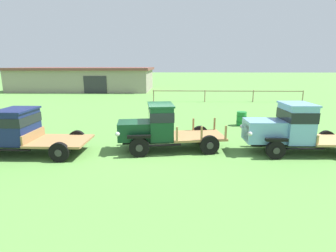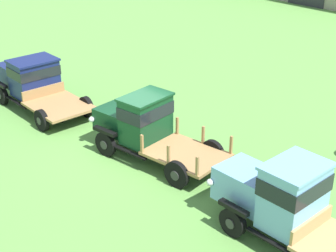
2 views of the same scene
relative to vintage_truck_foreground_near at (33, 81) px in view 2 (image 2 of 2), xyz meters
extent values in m
plane|color=#5B9342|center=(6.29, 0.34, -1.09)|extent=(240.00, 240.00, 0.00)
cylinder|color=black|center=(-1.00, -0.99, -0.67)|extent=(0.85, 0.20, 0.84)
cylinder|color=black|center=(-0.99, 1.00, -0.67)|extent=(0.85, 0.20, 0.84)
cylinder|color=#2D2D2D|center=(-0.99, 1.12, -0.67)|extent=(0.30, 0.03, 0.30)
cylinder|color=black|center=(2.44, -1.01, -0.67)|extent=(0.85, 0.20, 0.84)
cylinder|color=#2D2D2D|center=(2.44, -1.13, -0.67)|extent=(0.30, 0.03, 0.30)
cylinder|color=black|center=(2.46, 0.98, -0.67)|extent=(0.85, 0.20, 0.84)
cylinder|color=#2D2D2D|center=(2.46, 1.10, -0.67)|extent=(0.30, 0.03, 0.30)
cube|color=black|center=(0.63, 0.00, -0.59)|extent=(4.97, 1.13, 0.12)
cube|color=#141E51|center=(-1.24, 0.01, -0.07)|extent=(1.65, 1.41, 0.92)
cube|color=silver|center=(-2.03, 0.01, -0.12)|extent=(0.07, 1.10, 0.69)
sphere|color=silver|center=(-2.04, 0.76, -0.05)|extent=(0.20, 0.20, 0.20)
cube|color=black|center=(-1.00, -0.99, -0.20)|extent=(0.97, 0.21, 0.12)
cube|color=black|center=(-0.99, 1.00, -0.20)|extent=(0.97, 0.21, 0.12)
cube|color=#141E51|center=(0.20, 0.00, 0.18)|extent=(1.25, 1.76, 1.43)
cube|color=black|center=(0.20, 0.00, 0.50)|extent=(1.30, 1.80, 0.40)
cube|color=#141E51|center=(0.20, 0.00, 0.93)|extent=(1.38, 1.84, 0.08)
cube|color=black|center=(0.32, -0.98, -0.61)|extent=(1.74, 0.15, 0.05)
cube|color=black|center=(0.33, 0.98, -0.61)|extent=(1.74, 0.15, 0.05)
cube|color=#9E7547|center=(2.07, -0.01, -0.48)|extent=(2.52, 2.05, 0.10)
cube|color=#9E7547|center=(0.86, -0.01, -0.25)|extent=(0.09, 1.90, 0.44)
cylinder|color=black|center=(5.70, -0.35, -0.65)|extent=(0.90, 0.30, 0.89)
cylinder|color=#2D2D2D|center=(5.72, -0.45, -0.65)|extent=(0.31, 0.07, 0.31)
cylinder|color=black|center=(5.43, 1.51, -0.65)|extent=(0.90, 0.30, 0.89)
cylinder|color=#2D2D2D|center=(5.42, 1.61, -0.65)|extent=(0.31, 0.07, 0.31)
cylinder|color=black|center=(8.83, 0.11, -0.65)|extent=(0.90, 0.30, 0.89)
cylinder|color=#2D2D2D|center=(8.84, 0.01, -0.65)|extent=(0.31, 0.07, 0.31)
cylinder|color=black|center=(8.56, 1.96, -0.65)|extent=(0.90, 0.30, 0.89)
cylinder|color=#2D2D2D|center=(8.54, 2.06, -0.65)|extent=(0.31, 0.07, 0.31)
cube|color=black|center=(7.09, 0.80, -0.57)|extent=(4.68, 1.68, 0.12)
cube|color=#0F381E|center=(5.35, 0.55, -0.10)|extent=(1.63, 1.51, 0.82)
cube|color=silver|center=(4.66, 0.45, -0.14)|extent=(0.21, 1.03, 0.62)
sphere|color=silver|center=(4.75, -0.25, -0.08)|extent=(0.20, 0.20, 0.20)
sphere|color=silver|center=(4.55, 1.14, -0.08)|extent=(0.20, 0.20, 0.20)
cube|color=black|center=(5.70, -0.35, -0.16)|extent=(1.04, 0.35, 0.12)
cube|color=black|center=(5.43, 1.51, -0.16)|extent=(1.04, 0.35, 0.12)
cube|color=#0F381E|center=(6.59, 0.73, 0.26)|extent=(1.27, 1.78, 1.55)
cube|color=black|center=(6.59, 0.73, 0.61)|extent=(1.31, 1.83, 0.43)
cube|color=#0F381E|center=(6.59, 0.73, 1.08)|extent=(1.38, 1.87, 0.08)
cube|color=black|center=(6.82, -0.17, -0.59)|extent=(1.46, 0.35, 0.05)
cube|color=black|center=(6.56, 1.65, -0.59)|extent=(1.46, 0.35, 0.05)
cube|color=#9E7547|center=(8.32, 0.98, -0.46)|extent=(2.72, 2.21, 0.10)
cube|color=#9E7547|center=(7.35, -0.06, -0.10)|extent=(0.09, 0.09, 0.62)
cube|color=#9E7547|center=(7.09, 1.70, -0.10)|extent=(0.09, 0.09, 0.62)
cube|color=#9E7547|center=(8.45, 0.10, -0.10)|extent=(0.09, 0.09, 0.62)
cube|color=#9E7547|center=(8.20, 1.86, -0.10)|extent=(0.09, 0.09, 0.62)
cube|color=#9E7547|center=(9.55, 0.26, -0.10)|extent=(0.09, 0.09, 0.62)
cube|color=#9E7547|center=(9.30, 2.02, -0.10)|extent=(0.09, 0.09, 0.62)
cylinder|color=black|center=(11.59, -0.40, -0.69)|extent=(0.82, 0.21, 0.82)
cylinder|color=#2D2D2D|center=(11.60, -0.51, -0.69)|extent=(0.29, 0.03, 0.29)
cylinder|color=black|center=(11.57, 1.41, -0.69)|extent=(0.82, 0.21, 0.82)
cylinder|color=#2D2D2D|center=(11.56, 1.52, -0.69)|extent=(0.29, 0.03, 0.29)
cube|color=black|center=(13.01, 0.53, -0.61)|extent=(4.65, 1.06, 0.12)
cube|color=#70A3D1|center=(11.33, 0.50, -0.06)|extent=(1.70, 1.29, 0.98)
cube|color=silver|center=(10.51, 0.49, -0.11)|extent=(0.08, 0.99, 0.74)
sphere|color=silver|center=(10.52, -0.19, -0.03)|extent=(0.20, 0.20, 0.20)
sphere|color=silver|center=(10.49, 1.17, -0.03)|extent=(0.20, 0.20, 0.20)
cube|color=black|center=(11.59, -0.40, -0.23)|extent=(0.94, 0.21, 0.12)
cube|color=black|center=(11.57, 1.41, -0.23)|extent=(0.94, 0.21, 0.12)
cube|color=#70A3D1|center=(12.74, 0.52, 0.29)|extent=(1.17, 1.61, 1.67)
cube|color=black|center=(12.74, 0.52, 0.67)|extent=(1.22, 1.64, 0.47)
cube|color=#70A3D1|center=(12.74, 0.52, 1.17)|extent=(1.29, 1.68, 0.08)
cube|color=black|center=(12.87, -0.36, -0.63)|extent=(1.61, 0.16, 0.05)
cube|color=black|center=(12.85, 1.41, -0.63)|extent=(1.61, 0.16, 0.05)
cube|color=tan|center=(13.36, 0.53, -0.27)|extent=(0.11, 1.72, 0.44)
camera|label=1|loc=(7.30, -11.23, 2.91)|focal=28.00mm
camera|label=2|loc=(18.89, -9.12, 7.47)|focal=55.00mm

